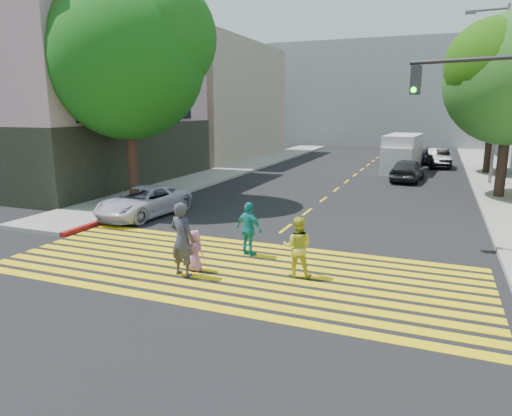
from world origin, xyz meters
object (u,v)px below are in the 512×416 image
Objects in this scene: white_sedan at (144,202)px; dark_car_near at (408,170)px; pedestrian_man at (182,239)px; pedestrian_woman at (297,247)px; pedestrian_extra at (249,229)px; white_van at (402,154)px; silver_car at (413,154)px; tree_right_far at (497,82)px; dark_car_parked at (438,158)px; pedestrian_child at (195,251)px; tree_left at (129,52)px.

dark_car_near is at bearing 62.11° from white_sedan.
pedestrian_woman is (2.86, 1.08, -0.19)m from pedestrian_man.
pedestrian_man is 2.44m from pedestrian_extra.
white_sedan is 0.78× the size of white_van.
silver_car is at bearing 90.55° from white_van.
dark_car_parked is (-3.20, 2.98, -5.36)m from tree_right_far.
pedestrian_man is 1.75× the size of pedestrian_child.
tree_left reaches higher than pedestrian_child.
tree_right_far is (16.54, 16.43, -0.79)m from tree_left.
silver_car is at bearing -88.03° from pedestrian_man.
white_sedan is (2.17, -2.50, -6.25)m from tree_left.
pedestrian_man is at bearing -109.88° from dark_car_parked.
pedestrian_child is 0.26× the size of white_sedan.
pedestrian_woman is at bearing 90.51° from dark_car_near.
tree_left reaches higher than pedestrian_man.
pedestrian_extra is at bearing -92.97° from white_van.
white_van is (3.65, 22.93, 0.66)m from pedestrian_child.
pedestrian_man is 3.06m from pedestrian_woman.
pedestrian_woman is at bearing -149.21° from pedestrian_man.
white_sedan is 16.83m from dark_car_near.
tree_left is at bearing -37.46° from pedestrian_man.
tree_left reaches higher than silver_car.
dark_car_parked is at bearing 136.99° from tree_right_far.
pedestrian_child is 7.13m from white_sedan.
tree_left is 6.23× the size of pedestrian_woman.
dark_car_near is at bearing -108.92° from dark_car_parked.
tree_left is 12.18m from pedestrian_man.
dark_car_parked is at bearing 55.50° from tree_left.
tree_left is at bearing -31.09° from pedestrian_child.
white_van is (-2.35, -3.91, 0.52)m from dark_car_parked.
silver_car is at bearing -83.73° from pedestrian_child.
white_van reaches higher than pedestrian_extra.
pedestrian_woman is 22.32m from white_van.
pedestrian_extra is (-8.33, -22.08, -5.24)m from tree_right_far.
pedestrian_woman is 0.37× the size of white_sedan.
white_van reaches higher than dark_car_parked.
white_van is at bearing -84.81° from pedestrian_child.
dark_car_near is (3.48, 17.04, -0.13)m from pedestrian_extra.
silver_car reaches higher than pedestrian_child.
pedestrian_extra is 0.38× the size of dark_car_parked.
pedestrian_man reaches higher than pedestrian_woman.
pedestrian_man is 0.46× the size of white_sedan.
white_van reaches higher than pedestrian_man.
tree_left is 12.18m from pedestrian_child.
pedestrian_man reaches higher than pedestrian_extra.
tree_left is 2.49× the size of dark_car_near.
tree_right_far reaches higher than white_sedan.
dark_car_near is 8.19m from dark_car_parked.
tree_right_far is 24.18m from pedestrian_extra.
dark_car_near is 0.72× the size of white_van.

